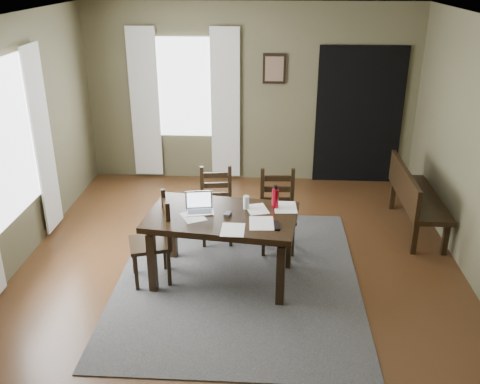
# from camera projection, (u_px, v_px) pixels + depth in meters

# --- Properties ---
(ground) EXTENTS (5.00, 6.00, 0.01)m
(ground) POSITION_uv_depth(u_px,v_px,m) (238.00, 278.00, 5.88)
(ground) COLOR #492C16
(room_shell) EXTENTS (5.02, 6.02, 2.71)m
(room_shell) POSITION_uv_depth(u_px,v_px,m) (238.00, 119.00, 5.17)
(room_shell) COLOR brown
(room_shell) RESTS_ON ground
(rug) EXTENTS (2.60, 3.20, 0.01)m
(rug) POSITION_uv_depth(u_px,v_px,m) (238.00, 277.00, 5.88)
(rug) COLOR #3D3D3D
(rug) RESTS_ON ground
(dining_table) EXTENTS (1.64, 1.10, 0.77)m
(dining_table) POSITION_uv_depth(u_px,v_px,m) (222.00, 223.00, 5.59)
(dining_table) COLOR black
(dining_table) RESTS_ON rug
(chair_end) EXTENTS (0.53, 0.53, 0.97)m
(chair_end) POSITION_uv_depth(u_px,v_px,m) (155.00, 241.00, 5.67)
(chair_end) COLOR black
(chair_end) RESTS_ON rug
(chair_back_left) EXTENTS (0.44, 0.45, 0.91)m
(chair_back_left) POSITION_uv_depth(u_px,v_px,m) (217.00, 206.00, 6.53)
(chair_back_left) COLOR black
(chair_back_left) RESTS_ON rug
(chair_back_right) EXTENTS (0.44, 0.44, 0.96)m
(chair_back_right) POSITION_uv_depth(u_px,v_px,m) (277.00, 212.00, 6.33)
(chair_back_right) COLOR black
(chair_back_right) RESTS_ON rug
(bench) EXTENTS (0.48, 1.48, 0.83)m
(bench) POSITION_uv_depth(u_px,v_px,m) (414.00, 194.00, 6.76)
(bench) COLOR black
(bench) RESTS_ON ground
(laptop) EXTENTS (0.32, 0.27, 0.20)m
(laptop) POSITION_uv_depth(u_px,v_px,m) (199.00, 206.00, 5.62)
(laptop) COLOR #B7B7BC
(laptop) RESTS_ON dining_table
(computer_mouse) EXTENTS (0.08, 0.11, 0.03)m
(computer_mouse) POSITION_uv_depth(u_px,v_px,m) (228.00, 214.00, 5.52)
(computer_mouse) COLOR #3F3F42
(computer_mouse) RESTS_ON dining_table
(tv_remote) EXTENTS (0.06, 0.19, 0.02)m
(tv_remote) POSITION_uv_depth(u_px,v_px,m) (277.00, 226.00, 5.30)
(tv_remote) COLOR black
(tv_remote) RESTS_ON dining_table
(drinking_glass) EXTENTS (0.08, 0.08, 0.14)m
(drinking_glass) POSITION_uv_depth(u_px,v_px,m) (246.00, 202.00, 5.66)
(drinking_glass) COLOR silver
(drinking_glass) RESTS_ON dining_table
(water_bottle) EXTENTS (0.08, 0.08, 0.25)m
(water_bottle) POSITION_uv_depth(u_px,v_px,m) (275.00, 198.00, 5.67)
(water_bottle) COLOR #A20C1B
(water_bottle) RESTS_ON dining_table
(paper_a) EXTENTS (0.32, 0.34, 0.00)m
(paper_a) POSITION_uv_depth(u_px,v_px,m) (193.00, 217.00, 5.50)
(paper_a) COLOR white
(paper_a) RESTS_ON dining_table
(paper_b) EXTENTS (0.26, 0.33, 0.00)m
(paper_b) POSITION_uv_depth(u_px,v_px,m) (261.00, 223.00, 5.37)
(paper_b) COLOR white
(paper_b) RESTS_ON dining_table
(paper_c) EXTENTS (0.28, 0.32, 0.00)m
(paper_c) POSITION_uv_depth(u_px,v_px,m) (257.00, 209.00, 5.67)
(paper_c) COLOR white
(paper_c) RESTS_ON dining_table
(paper_d) EXTENTS (0.25, 0.32, 0.00)m
(paper_d) POSITION_uv_depth(u_px,v_px,m) (285.00, 207.00, 5.72)
(paper_d) COLOR white
(paper_d) RESTS_ON dining_table
(paper_e) EXTENTS (0.23, 0.30, 0.00)m
(paper_e) POSITION_uv_depth(u_px,v_px,m) (233.00, 230.00, 5.23)
(paper_e) COLOR white
(paper_e) RESTS_ON dining_table
(window_left) EXTENTS (0.01, 1.30, 1.70)m
(window_left) POSITION_uv_depth(u_px,v_px,m) (6.00, 142.00, 5.62)
(window_left) COLOR white
(window_left) RESTS_ON ground
(window_back) EXTENTS (1.00, 0.01, 1.50)m
(window_back) POSITION_uv_depth(u_px,v_px,m) (185.00, 88.00, 8.09)
(window_back) COLOR white
(window_back) RESTS_ON ground
(curtain_left_far) EXTENTS (0.03, 0.48, 2.30)m
(curtain_left_far) POSITION_uv_depth(u_px,v_px,m) (43.00, 141.00, 6.47)
(curtain_left_far) COLOR silver
(curtain_left_far) RESTS_ON ground
(curtain_back_left) EXTENTS (0.44, 0.03, 2.30)m
(curtain_back_left) POSITION_uv_depth(u_px,v_px,m) (145.00, 104.00, 8.19)
(curtain_back_left) COLOR silver
(curtain_back_left) RESTS_ON ground
(curtain_back_right) EXTENTS (0.44, 0.03, 2.30)m
(curtain_back_right) POSITION_uv_depth(u_px,v_px,m) (225.00, 105.00, 8.12)
(curtain_back_right) COLOR silver
(curtain_back_right) RESTS_ON ground
(framed_picture) EXTENTS (0.34, 0.03, 0.44)m
(framed_picture) POSITION_uv_depth(u_px,v_px,m) (274.00, 69.00, 7.89)
(framed_picture) COLOR black
(framed_picture) RESTS_ON ground
(doorway_back) EXTENTS (1.30, 0.03, 2.10)m
(doorway_back) POSITION_uv_depth(u_px,v_px,m) (359.00, 116.00, 8.10)
(doorway_back) COLOR black
(doorway_back) RESTS_ON ground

